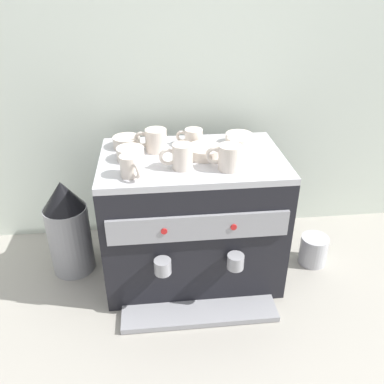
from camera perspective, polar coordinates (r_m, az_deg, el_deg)
ground_plane at (r=1.63m, az=0.00°, el=-10.81°), size 4.00×4.00×0.00m
tiled_backsplash_wall at (r=1.64m, az=-1.22°, el=12.15°), size 2.80×0.03×1.13m
espresso_machine at (r=1.48m, az=0.02°, el=-3.72°), size 0.63×0.51×0.49m
ceramic_cup_0 at (r=1.40m, az=-5.35°, el=7.39°), size 0.12×0.07×0.08m
ceramic_cup_1 at (r=1.45m, az=0.09°, el=7.84°), size 0.10×0.06×0.06m
ceramic_cup_2 at (r=1.27m, az=5.24°, el=4.97°), size 0.11×0.07×0.08m
ceramic_cup_3 at (r=1.23m, az=-8.79°, el=3.65°), size 0.07×0.09×0.07m
ceramic_cup_4 at (r=1.37m, az=6.40°, el=6.44°), size 0.11×0.07×0.06m
ceramic_cup_5 at (r=1.27m, az=-1.57°, el=5.09°), size 0.11×0.07×0.08m
ceramic_bowl_0 at (r=1.47m, az=6.73°, el=7.55°), size 0.10×0.10×0.04m
ceramic_bowl_1 at (r=1.36m, az=-8.80°, el=5.49°), size 0.09×0.09×0.04m
ceramic_bowl_2 at (r=1.36m, az=1.81°, el=5.74°), size 0.12×0.12×0.03m
ceramic_bowl_3 at (r=1.46m, az=-9.34°, el=7.06°), size 0.10×0.10×0.04m
coffee_grinder at (r=1.59m, az=-17.31°, el=-4.92°), size 0.16×0.16×0.39m
milk_pitcher at (r=1.69m, az=16.98°, el=-7.93°), size 0.11×0.11×0.12m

